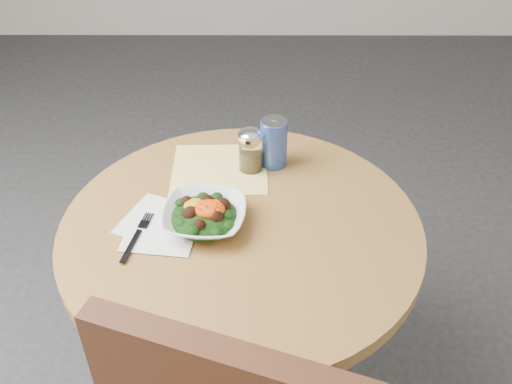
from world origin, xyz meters
TOP-DOWN VIEW (x-y plane):
  - table at (0.00, 0.00)m, footprint 0.90×0.90m
  - cloth_napkin at (-0.06, 0.23)m, footprint 0.27×0.25m
  - paper_napkins at (-0.20, -0.01)m, footprint 0.22×0.24m
  - salad_bowl at (-0.09, -0.00)m, footprint 0.22×0.22m
  - fork at (-0.25, -0.05)m, footprint 0.05×0.18m
  - spice_shaker at (0.02, 0.23)m, footprint 0.07×0.07m
  - beverage_can at (0.09, 0.26)m, footprint 0.07×0.07m

SIDE VIEW (x-z plane):
  - table at x=0.00m, z-range 0.18..0.93m
  - cloth_napkin at x=-0.06m, z-range 0.75..0.75m
  - paper_napkins at x=-0.20m, z-range 0.75..0.75m
  - fork at x=-0.25m, z-range 0.75..0.76m
  - salad_bowl at x=-0.09m, z-range 0.74..0.82m
  - spice_shaker at x=0.02m, z-range 0.75..0.87m
  - beverage_can at x=0.09m, z-range 0.75..0.89m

